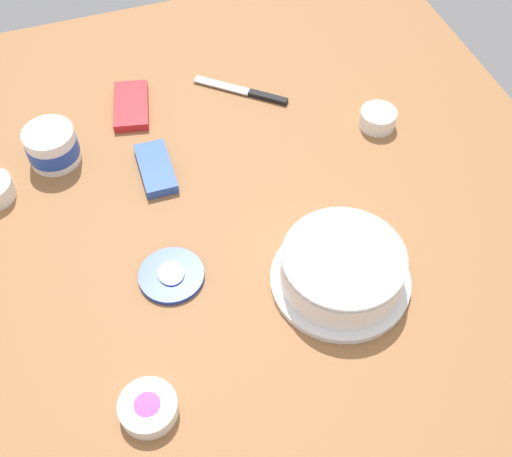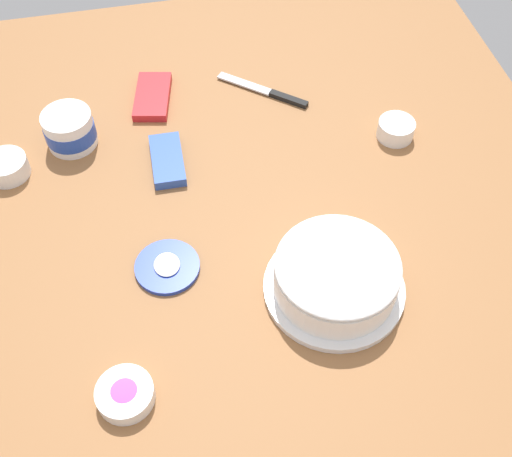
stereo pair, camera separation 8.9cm
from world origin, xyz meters
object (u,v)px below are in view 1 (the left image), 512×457
object	(u,v)px
sprinkle_bowl_pink	(378,118)
frosting_tub	(52,145)
frosting_tub_lid	(171,275)
spreading_knife	(249,92)
candy_box_lower	(156,168)
candy_box_upper	(131,106)
frosted_cake	(342,268)
sprinkle_bowl_rainbow	(148,408)

from	to	relation	value
sprinkle_bowl_pink	frosting_tub	bearing A→B (deg)	79.70
frosting_tub_lid	sprinkle_bowl_pink	bearing A→B (deg)	-65.30
frosting_tub	frosting_tub_lid	size ratio (longest dim) A/B	0.89
spreading_knife	candy_box_lower	world-z (taller)	candy_box_lower
frosting_tub	candy_box_upper	world-z (taller)	frosting_tub
candy_box_lower	frosted_cake	bearing A→B (deg)	-144.49
frosting_tub	candy_box_upper	xyz separation A→B (m)	(0.10, -0.19, -0.03)
spreading_knife	candy_box_lower	bearing A→B (deg)	122.91
spreading_knife	sprinkle_bowl_pink	bearing A→B (deg)	-128.59
candy_box_lower	candy_box_upper	world-z (taller)	candy_box_lower
frosted_cake	sprinkle_bowl_rainbow	size ratio (longest dim) A/B	2.71
spreading_knife	candy_box_upper	bearing A→B (deg)	81.79
frosted_cake	sprinkle_bowl_pink	size ratio (longest dim) A/B	3.22
frosting_tub	sprinkle_bowl_rainbow	bearing A→B (deg)	-174.20
frosted_cake	candy_box_upper	size ratio (longest dim) A/B	1.71
frosting_tub	candy_box_lower	bearing A→B (deg)	-118.57
frosting_tub_lid	sprinkle_bowl_pink	world-z (taller)	sprinkle_bowl_pink
candy_box_lower	candy_box_upper	size ratio (longest dim) A/B	0.94
frosting_tub_lid	sprinkle_bowl_pink	size ratio (longest dim) A/B	1.53
frosted_cake	sprinkle_bowl_rainbow	distance (m)	0.42
frosted_cake	sprinkle_bowl_rainbow	xyz separation A→B (m)	(-0.13, 0.40, -0.03)
frosted_cake	frosting_tub_lid	world-z (taller)	frosted_cake
candy_box_lower	sprinkle_bowl_pink	bearing A→B (deg)	-91.23
candy_box_upper	spreading_knife	bearing A→B (deg)	-86.21
frosting_tub_lid	candy_box_upper	bearing A→B (deg)	-3.15
frosting_tub_lid	sprinkle_bowl_rainbow	world-z (taller)	sprinkle_bowl_rainbow
spreading_knife	candy_box_lower	distance (m)	0.32
frosted_cake	spreading_knife	size ratio (longest dim) A/B	1.36
frosting_tub_lid	candy_box_lower	xyz separation A→B (m)	(0.27, -0.03, 0.01)
frosted_cake	candy_box_lower	size ratio (longest dim) A/B	1.82
sprinkle_bowl_pink	candy_box_upper	distance (m)	0.57
sprinkle_bowl_pink	candy_box_lower	world-z (taller)	sprinkle_bowl_pink
frosting_tub	frosting_tub_lid	distance (m)	0.41
frosting_tub_lid	candy_box_lower	distance (m)	0.27
frosting_tub	spreading_knife	xyz separation A→B (m)	(0.07, -0.47, -0.04)
sprinkle_bowl_rainbow	frosting_tub_lid	bearing A→B (deg)	-22.13
frosted_cake	spreading_knife	bearing A→B (deg)	-0.46
frosted_cake	sprinkle_bowl_rainbow	bearing A→B (deg)	108.44
frosting_tub_lid	candy_box_upper	distance (m)	0.48
sprinkle_bowl_pink	candy_box_lower	distance (m)	0.51
sprinkle_bowl_rainbow	candy_box_upper	xyz separation A→B (m)	(0.73, -0.13, -0.01)
frosted_cake	spreading_knife	xyz separation A→B (m)	(0.56, -0.00, -0.04)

